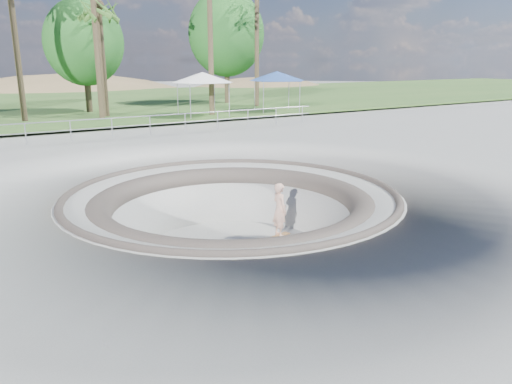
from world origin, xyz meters
The scene contains 12 objects.
ground centered at (0.00, 0.00, 0.00)m, with size 180.00×180.00×0.00m, color #A3A49F.
skate_bowl centered at (0.00, 0.00, -1.83)m, with size 14.00×14.00×4.10m.
grass_strip centered at (0.00, 34.00, 0.22)m, with size 180.00×36.00×0.12m.
distant_hills centered at (3.78, 57.17, -7.02)m, with size 103.20×45.00×28.60m.
safety_railing centered at (0.00, 12.00, 0.69)m, with size 25.00×0.06×1.03m.
skateboard centered at (1.95, 0.19, -1.83)m, with size 0.91×0.45×0.09m.
skater centered at (1.95, 0.19, -0.89)m, with size 0.67×0.44×1.84m, color tan.
canopy_white centered at (8.12, 18.00, 2.83)m, with size 5.73×5.73×2.91m.
canopy_blue centered at (14.22, 18.00, 2.82)m, with size 5.43×5.43×2.91m.
palm_d centered at (2.44, 21.21, 6.96)m, with size 2.60×2.60×8.01m.
bushy_tree_mid centered at (2.27, 24.92, 5.19)m, with size 5.61×5.10×8.10m.
bushy_tree_right centered at (14.80, 26.49, 6.17)m, with size 6.71×6.10×9.67m.
Camera 1 is at (-7.36, -12.88, 3.97)m, focal length 35.00 mm.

